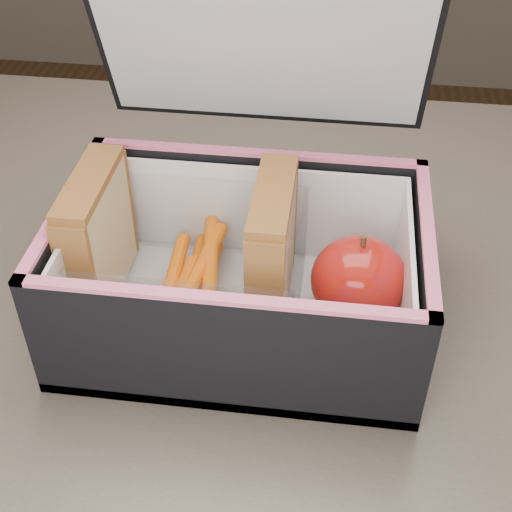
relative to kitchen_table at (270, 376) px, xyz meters
The scene contains 8 objects.
kitchen_table is the anchor object (origin of this frame).
lunch_bag 0.15m from the kitchen_table, 143.11° to the right, with size 0.28×0.26×0.28m.
plastic_tub 0.16m from the kitchen_table, behind, with size 0.19×0.13×0.08m, color white, non-canonical shape.
sandwich_left 0.21m from the kitchen_table, behind, with size 0.03×0.10×0.11m.
sandwich_right 0.16m from the kitchen_table, 85.96° to the right, with size 0.03×0.10×0.11m.
carrot_sticks 0.14m from the kitchen_table, behind, with size 0.05×0.16×0.03m.
paper_napkin 0.13m from the kitchen_table, 11.11° to the right, with size 0.07×0.08×0.01m, color white.
red_apple 0.16m from the kitchen_table, 15.25° to the right, with size 0.09×0.09×0.08m.
Camera 1 is at (0.04, -0.44, 1.18)m, focal length 50.00 mm.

